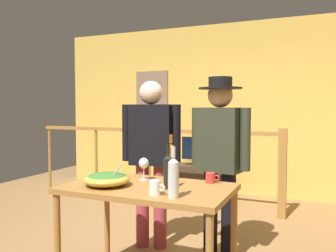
# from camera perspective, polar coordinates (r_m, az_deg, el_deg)

# --- Properties ---
(back_wall) EXTENTS (6.40, 0.10, 2.73)m
(back_wall) POSITION_cam_1_polar(r_m,az_deg,el_deg) (5.74, 11.63, 2.72)
(back_wall) COLOR gold
(back_wall) RESTS_ON ground_plane
(framed_picture) EXTENTS (0.60, 0.03, 0.74)m
(framed_picture) POSITION_cam_1_polar(r_m,az_deg,el_deg) (6.19, -2.61, 5.44)
(framed_picture) COLOR #7D644E
(stair_railing) EXTENTS (3.79, 0.10, 1.13)m
(stair_railing) POSITION_cam_1_polar(r_m,az_deg,el_deg) (4.90, 3.34, -4.60)
(stair_railing) COLOR #9E6B33
(stair_railing) RESTS_ON ground_plane
(tv_console) EXTENTS (0.90, 0.40, 0.47)m
(tv_console) POSITION_cam_1_polar(r_m,az_deg,el_deg) (5.66, 5.54, -8.75)
(tv_console) COLOR #38281E
(tv_console) RESTS_ON ground_plane
(flat_screen_tv) EXTENTS (0.64, 0.12, 0.45)m
(flat_screen_tv) POSITION_cam_1_polar(r_m,az_deg,el_deg) (5.55, 5.47, -3.74)
(flat_screen_tv) COLOR black
(flat_screen_tv) RESTS_ON tv_console
(serving_table) EXTENTS (1.24, 0.74, 0.81)m
(serving_table) POSITION_cam_1_polar(r_m,az_deg,el_deg) (2.70, -3.28, -11.49)
(serving_table) COLOR #9E6B33
(serving_table) RESTS_ON ground_plane
(salad_bowl) EXTENTS (0.35, 0.35, 0.18)m
(salad_bowl) POSITION_cam_1_polar(r_m,az_deg,el_deg) (2.71, -9.89, -8.37)
(salad_bowl) COLOR gold
(salad_bowl) RESTS_ON serving_table
(wine_glass) EXTENTS (0.08, 0.08, 0.18)m
(wine_glass) POSITION_cam_1_polar(r_m,az_deg,el_deg) (2.86, -3.95, -6.18)
(wine_glass) COLOR silver
(wine_glass) RESTS_ON serving_table
(wine_bottle_amber) EXTENTS (0.08, 0.08, 0.37)m
(wine_bottle_amber) POSITION_cam_1_polar(r_m,az_deg,el_deg) (2.90, 0.49, -5.57)
(wine_bottle_amber) COLOR brown
(wine_bottle_amber) RESTS_ON serving_table
(wine_bottle_dark) EXTENTS (0.07, 0.07, 0.32)m
(wine_bottle_dark) POSITION_cam_1_polar(r_m,az_deg,el_deg) (2.56, 0.02, -7.23)
(wine_bottle_dark) COLOR black
(wine_bottle_dark) RESTS_ON serving_table
(wine_bottle_clear) EXTENTS (0.07, 0.07, 0.33)m
(wine_bottle_clear) POSITION_cam_1_polar(r_m,az_deg,el_deg) (2.30, 0.87, -8.22)
(wine_bottle_clear) COLOR silver
(wine_bottle_clear) RESTS_ON serving_table
(mug_white) EXTENTS (0.11, 0.08, 0.10)m
(mug_white) POSITION_cam_1_polar(r_m,az_deg,el_deg) (2.40, -2.08, -9.96)
(mug_white) COLOR white
(mug_white) RESTS_ON serving_table
(mug_red) EXTENTS (0.11, 0.08, 0.08)m
(mug_red) POSITION_cam_1_polar(r_m,az_deg,el_deg) (2.79, 6.92, -8.31)
(mug_red) COLOR #B7332D
(mug_red) RESTS_ON serving_table
(person_standing_left) EXTENTS (0.58, 0.30, 1.65)m
(person_standing_left) POSITION_cam_1_polar(r_m,az_deg,el_deg) (3.48, -2.75, -3.81)
(person_standing_left) COLOR #9E3842
(person_standing_left) RESTS_ON ground_plane
(person_standing_right) EXTENTS (0.57, 0.39, 1.66)m
(person_standing_right) POSITION_cam_1_polar(r_m,az_deg,el_deg) (3.23, 8.37, -4.11)
(person_standing_right) COLOR black
(person_standing_right) RESTS_ON ground_plane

